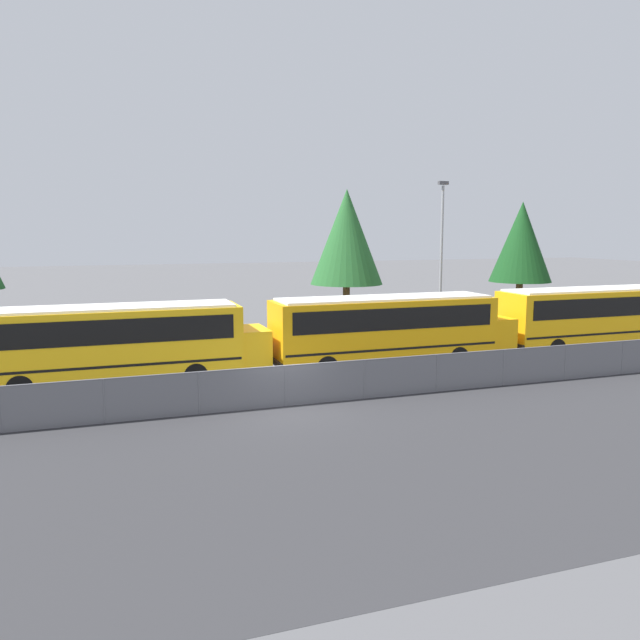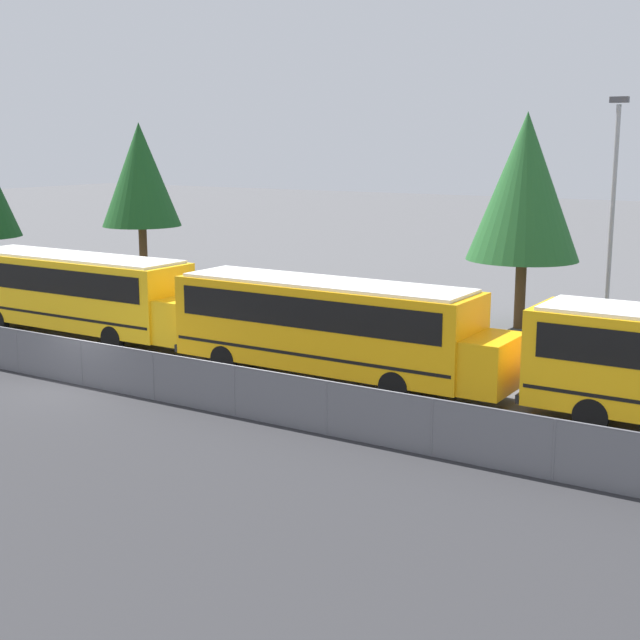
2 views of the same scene
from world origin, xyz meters
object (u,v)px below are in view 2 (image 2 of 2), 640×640
object	(u,v)px
school_bus_1	(78,289)
tree_2	(525,187)
light_pole	(612,221)
school_bus_2	(330,322)
tree_0	(140,175)

from	to	relation	value
school_bus_1	tree_2	xyz separation A→B (m)	(14.02, 10.75, 3.85)
school_bus_1	tree_2	world-z (taller)	tree_2
light_pole	tree_2	xyz separation A→B (m)	(-4.45, 3.89, 0.86)
school_bus_2	tree_0	distance (m)	22.92
school_bus_2	light_pole	bearing A→B (deg)	46.80
school_bus_1	tree_0	xyz separation A→B (m)	(-7.48, 11.58, 3.87)
light_pole	school_bus_1	bearing A→B (deg)	-159.62
school_bus_2	light_pole	xyz separation A→B (m)	(6.75, 7.18, 2.98)
light_pole	tree_0	size ratio (longest dim) A/B	1.05
light_pole	tree_0	distance (m)	26.39
school_bus_2	tree_0	bearing A→B (deg)	148.21
school_bus_2	tree_0	xyz separation A→B (m)	(-19.20, 11.90, 3.87)
school_bus_2	tree_2	xyz separation A→B (m)	(2.30, 11.07, 3.85)
school_bus_1	light_pole	world-z (taller)	light_pole
school_bus_1	tree_0	distance (m)	14.31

